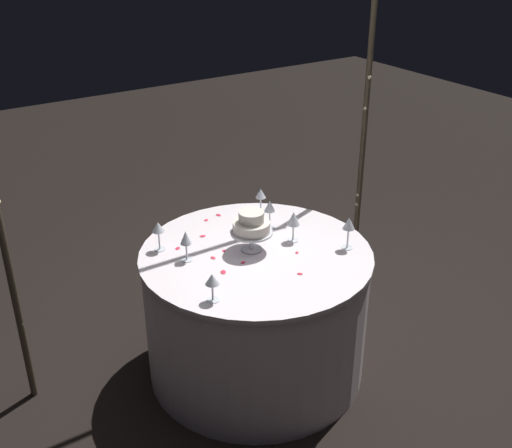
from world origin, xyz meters
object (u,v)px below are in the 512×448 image
object	(u,v)px
tiered_cake	(251,226)
decorative_arch	(207,71)
wine_glass_3	(212,281)
wine_glass_6	(294,220)
wine_glass_1	(349,225)
wine_glass_5	(270,208)
cake_knife	(258,225)
wine_glass_2	(186,239)
wine_glass_0	(158,229)
wine_glass_4	(261,195)
main_table	(256,312)

from	to	relation	value
tiered_cake	decorative_arch	bearing A→B (deg)	89.15
wine_glass_3	wine_glass_6	bearing A→B (deg)	22.21
wine_glass_1	wine_glass_5	xyz separation A→B (m)	(-0.21, 0.41, -0.01)
cake_knife	tiered_cake	bearing A→B (deg)	-130.64
tiered_cake	wine_glass_5	size ratio (longest dim) A/B	1.31
wine_glass_1	wine_glass_6	bearing A→B (deg)	130.78
tiered_cake	wine_glass_1	size ratio (longest dim) A/B	1.25
wine_glass_1	wine_glass_6	distance (m)	0.29
wine_glass_2	wine_glass_3	xyz separation A→B (m)	(-0.07, -0.39, -0.01)
wine_glass_0	wine_glass_1	world-z (taller)	wine_glass_1
wine_glass_3	wine_glass_4	bearing A→B (deg)	43.26
main_table	wine_glass_4	size ratio (longest dim) A/B	8.25
wine_glass_4	cake_knife	bearing A→B (deg)	-127.89
wine_glass_4	wine_glass_5	bearing A→B (deg)	-110.52
wine_glass_1	cake_knife	size ratio (longest dim) A/B	0.60
wine_glass_5	wine_glass_6	world-z (taller)	same
wine_glass_1	wine_glass_2	xyz separation A→B (m)	(-0.76, 0.35, -0.02)
wine_glass_2	wine_glass_4	size ratio (longest dim) A/B	1.11
wine_glass_5	decorative_arch	bearing A→B (deg)	127.34
tiered_cake	wine_glass_4	size ratio (longest dim) A/B	1.50
wine_glass_4	main_table	bearing A→B (deg)	-126.44
wine_glass_3	wine_glass_6	size ratio (longest dim) A/B	0.82
wine_glass_3	wine_glass_4	size ratio (longest dim) A/B	0.95
tiered_cake	wine_glass_2	bearing A→B (deg)	164.64
wine_glass_1	wine_glass_4	xyz separation A→B (m)	(-0.14, 0.61, -0.02)
wine_glass_3	wine_glass_0	bearing A→B (deg)	89.60
wine_glass_1	wine_glass_3	bearing A→B (deg)	-177.04
wine_glass_5	cake_knife	distance (m)	0.14
decorative_arch	wine_glass_5	distance (m)	0.80
decorative_arch	main_table	size ratio (longest dim) A/B	2.01
decorative_arch	wine_glass_2	distance (m)	0.87
wine_glass_1	wine_glass_4	distance (m)	0.62
main_table	wine_glass_0	bearing A→B (deg)	143.37
cake_knife	wine_glass_6	bearing A→B (deg)	-77.10
tiered_cake	wine_glass_3	xyz separation A→B (m)	(-0.40, -0.30, -0.04)
wine_glass_0	wine_glass_4	bearing A→B (deg)	7.30
wine_glass_1	wine_glass_3	xyz separation A→B (m)	(-0.83, -0.04, -0.03)
decorative_arch	wine_glass_4	world-z (taller)	decorative_arch
wine_glass_1	wine_glass_5	distance (m)	0.46
wine_glass_4	wine_glass_5	size ratio (longest dim) A/B	0.87
wine_glass_4	wine_glass_5	xyz separation A→B (m)	(-0.08, -0.20, 0.02)
wine_glass_3	wine_glass_5	size ratio (longest dim) A/B	0.83
wine_glass_0	wine_glass_4	size ratio (longest dim) A/B	1.08
wine_glass_4	wine_glass_0	bearing A→B (deg)	-172.70
wine_glass_0	wine_glass_3	xyz separation A→B (m)	(-0.00, -0.56, -0.02)
tiered_cake	cake_knife	size ratio (longest dim) A/B	0.74
wine_glass_2	wine_glass_3	distance (m)	0.40
tiered_cake	wine_glass_2	xyz separation A→B (m)	(-0.33, 0.09, -0.02)
tiered_cake	wine_glass_0	distance (m)	0.48
main_table	cake_knife	distance (m)	0.48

